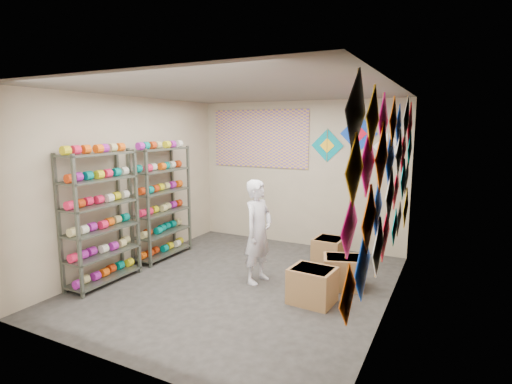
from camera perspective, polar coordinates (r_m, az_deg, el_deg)
The scene contains 12 objects.
ground at distance 5.89m, azimuth -2.25°, elevation -12.93°, with size 4.50×4.50×0.00m, color #282623.
room_walls at distance 5.49m, azimuth -2.36°, elevation 3.18°, with size 4.50×4.50×4.50m.
shelf_rack_front at distance 6.06m, azimuth -21.30°, elevation -3.53°, with size 0.40×1.10×1.90m, color #4C5147.
shelf_rack_back at distance 6.97m, azimuth -13.34°, elevation -1.52°, with size 0.40×1.10×1.90m, color #4C5147.
string_spools at distance 6.48m, azimuth -17.08°, elevation -1.64°, with size 0.12×2.36×0.12m.
kite_wall_display at distance 4.85m, azimuth 18.58°, elevation 2.04°, with size 0.05×4.23×2.02m.
back_wall_kites at distance 7.19m, azimuth 13.84°, elevation 7.08°, with size 1.60×0.02×0.84m.
poster at distance 7.80m, azimuth 0.54°, elevation 7.63°, with size 2.00×0.01×1.10m, color #614494.
shopkeeper at distance 5.74m, azimuth 0.32°, elevation -5.67°, with size 0.43×0.59×1.49m, color white.
carton_a at distance 5.28m, azimuth 8.05°, elevation -13.08°, with size 0.55×0.46×0.46m, color #92633F.
carton_b at distance 5.82m, azimuth 12.29°, elevation -11.12°, with size 0.54×0.44×0.44m, color #92633F.
carton_c at distance 6.71m, azimuth 10.36°, elevation -8.29°, with size 0.45×0.50×0.43m, color #92633F.
Camera 1 is at (2.67, -4.75, 2.23)m, focal length 28.00 mm.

